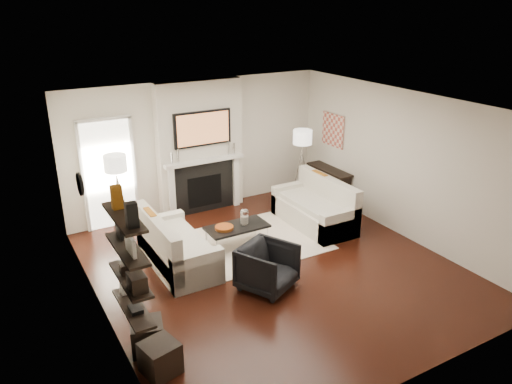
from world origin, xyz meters
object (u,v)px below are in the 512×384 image
armchair (267,265)px  ottoman_near (147,336)px  loveseat_left_base (178,254)px  coffee_table (237,227)px  lamp_right_shade (303,137)px  lamp_left_shade (115,163)px  loveseat_right_base (314,215)px

armchair → ottoman_near: bearing=166.3°
loveseat_left_base → armchair: bearing=-55.3°
coffee_table → armchair: bearing=-99.0°
lamp_right_shade → coffee_table: bearing=-150.8°
loveseat_left_base → lamp_left_shade: 2.03m
lamp_left_shade → lamp_right_shade: size_ratio=1.00×
loveseat_left_base → ottoman_near: bearing=-122.0°
coffee_table → lamp_right_shade: lamp_right_shade is taller
loveseat_left_base → coffee_table: same height
coffee_table → lamp_left_shade: bearing=139.3°
loveseat_right_base → lamp_right_shade: bearing=67.0°
loveseat_right_base → lamp_left_shade: lamp_left_shade is taller
lamp_left_shade → loveseat_right_base: bearing=-21.4°
lamp_left_shade → lamp_right_shade: same height
coffee_table → lamp_left_shade: lamp_left_shade is taller
armchair → lamp_left_shade: (-1.44, 2.85, 1.06)m
ottoman_near → loveseat_right_base: bearing=26.4°
coffee_table → armchair: size_ratio=1.41×
lamp_right_shade → ottoman_near: (-4.52, -3.15, -1.25)m
lamp_left_shade → lamp_right_shade: 3.90m
lamp_left_shade → ottoman_near: bearing=-100.5°
loveseat_right_base → lamp_right_shade: lamp_right_shade is taller
armchair → lamp_right_shade: lamp_right_shade is taller
loveseat_right_base → ottoman_near: bearing=-153.6°
armchair → lamp_left_shade: bearing=90.0°
loveseat_left_base → armchair: 1.63m
coffee_table → loveseat_left_base: bearing=-175.9°
loveseat_left_base → loveseat_right_base: 2.90m
lamp_left_shade → lamp_right_shade: bearing=-2.7°
loveseat_left_base → armchair: armchair is taller
lamp_left_shade → ottoman_near: (-0.62, -3.33, -1.25)m
armchair → loveseat_right_base: bearing=10.7°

